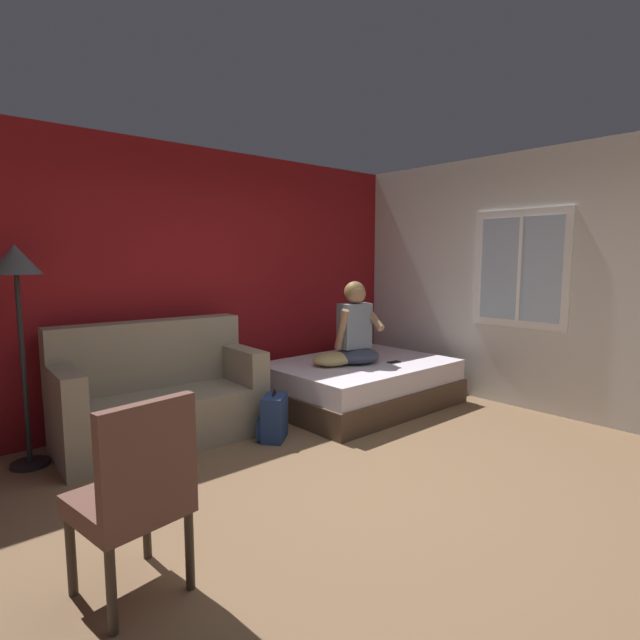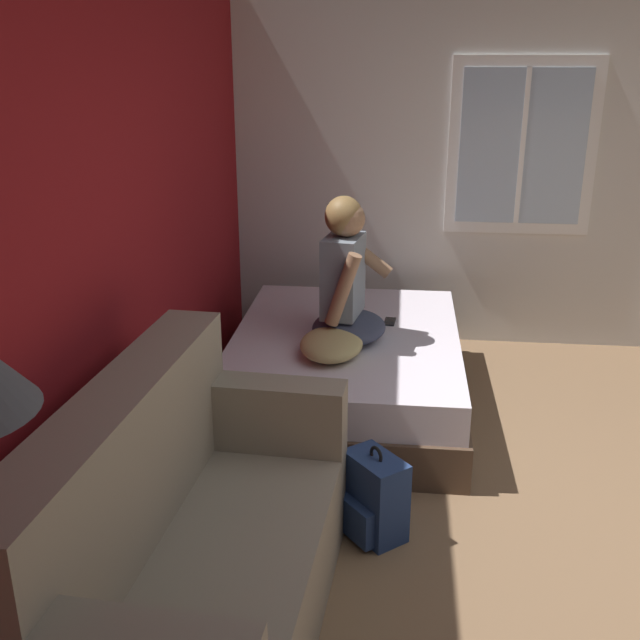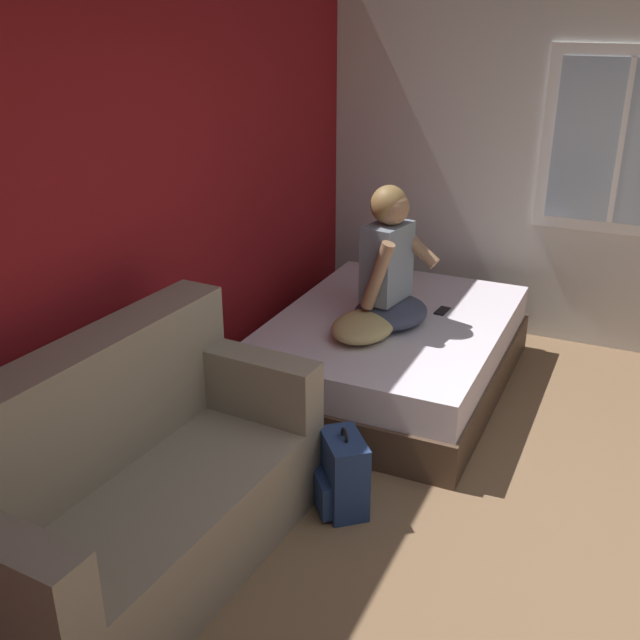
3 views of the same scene
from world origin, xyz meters
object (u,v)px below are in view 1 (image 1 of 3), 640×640
couch (159,396)px  throw_pillow (333,359)px  side_chair (135,491)px  floor_lamp (17,281)px  bed (360,383)px  cell_phone (394,362)px  person_seated (355,330)px  backpack (273,418)px

couch → throw_pillow: size_ratio=3.64×
side_chair → floor_lamp: 2.25m
bed → cell_phone: cell_phone is taller
throw_pillow → cell_phone: 0.68m
throw_pillow → person_seated: bearing=-13.3°
bed → person_seated: 0.61m
couch → bed: bearing=-11.5°
backpack → floor_lamp: floor_lamp is taller
bed → backpack: bed is taller
throw_pillow → backpack: bearing=-163.7°
bed → side_chair: bearing=-153.8°
person_seated → cell_phone: 0.55m
couch → cell_phone: couch is taller
cell_phone → bed: bearing=-132.7°
side_chair → couch: bearing=63.7°
person_seated → throw_pillow: 0.39m
backpack → floor_lamp: size_ratio=0.27×
person_seated → floor_lamp: floor_lamp is taller
couch → backpack: size_ratio=3.82×
cell_phone → throw_pillow: bearing=-114.0°
bed → backpack: 1.36m
side_chair → person_seated: (2.96, 1.50, 0.30)m
floor_lamp → bed: bearing=-10.2°
side_chair → person_seated: bearing=26.8°
side_chair → backpack: 2.15m
person_seated → throw_pillow: bearing=166.7°
side_chair → throw_pillow: 3.11m
person_seated → backpack: 1.43m
couch → side_chair: couch is taller
cell_phone → couch: bearing=-101.9°
bed → backpack: size_ratio=4.26×
couch → backpack: 1.02m
floor_lamp → side_chair: bearing=-88.8°
bed → couch: 2.14m
person_seated → floor_lamp: (-3.01, 0.56, 0.59)m
couch → floor_lamp: 1.44m
backpack → throw_pillow: 1.09m
person_seated → backpack: person_seated is taller
backpack → couch: bearing=138.9°
couch → floor_lamp: bearing=172.5°
bed → floor_lamp: bearing=169.8°
side_chair → floor_lamp: size_ratio=0.58×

